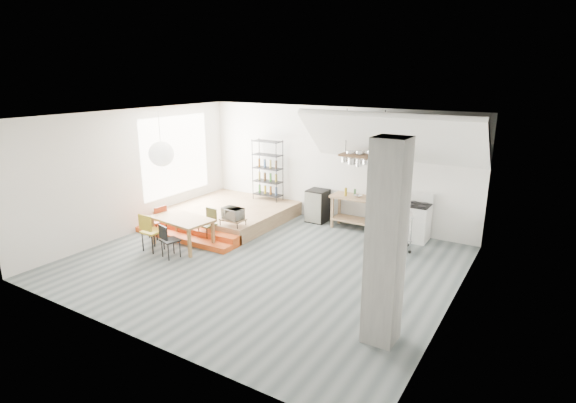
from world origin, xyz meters
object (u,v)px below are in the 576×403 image
Objects in this scene: mini_fridge at (317,206)px; dining_table at (182,221)px; rolling_cart at (392,226)px; stove at (416,222)px.

dining_table is at bearing -118.91° from mini_fridge.
mini_fridge is at bearing 134.97° from rolling_cart.
stove reaches higher than mini_fridge.
stove reaches higher than rolling_cart.
mini_fridge is (-2.49, 0.96, -0.13)m from rolling_cart.
dining_table is (-4.69, -3.36, 0.16)m from stove.
stove is 1.14× the size of rolling_cart.
mini_fridge is (1.88, 3.40, -0.18)m from dining_table.
dining_table is at bearing -174.78° from rolling_cart.
dining_table is 1.74× the size of mini_fridge.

